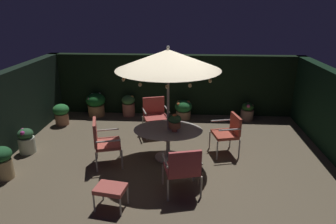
# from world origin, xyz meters

# --- Properties ---
(ground_plane) EXTENTS (7.98, 6.78, 0.02)m
(ground_plane) POSITION_xyz_m (0.00, 0.00, -0.01)
(ground_plane) COLOR brown
(hedge_backdrop_rear) EXTENTS (7.98, 0.30, 1.90)m
(hedge_backdrop_rear) POSITION_xyz_m (0.00, 3.24, 0.95)
(hedge_backdrop_rear) COLOR black
(hedge_backdrop_rear) RESTS_ON ground_plane
(patio_dining_table) EXTENTS (1.56, 1.21, 0.71)m
(patio_dining_table) POSITION_xyz_m (0.00, 0.15, 0.57)
(patio_dining_table) COLOR #B7B3A9
(patio_dining_table) RESTS_ON ground_plane
(patio_umbrella) EXTENTS (2.24, 2.24, 2.57)m
(patio_umbrella) POSITION_xyz_m (0.00, 0.15, 2.28)
(patio_umbrella) COLOR #B7B1AA
(patio_umbrella) RESTS_ON ground_plane
(centerpiece_planter) EXTENTS (0.30, 0.30, 0.41)m
(centerpiece_planter) POSITION_xyz_m (0.15, 0.05, 0.95)
(centerpiece_planter) COLOR #AD6148
(centerpiece_planter) RESTS_ON patio_dining_table
(patio_chair_north) EXTENTS (0.80, 0.76, 0.99)m
(patio_chair_north) POSITION_xyz_m (-0.45, 1.52, 0.59)
(patio_chair_north) COLOR #B8B5A9
(patio_chair_north) RESTS_ON ground_plane
(patio_chair_northeast) EXTENTS (0.72, 0.78, 1.04)m
(patio_chair_northeast) POSITION_xyz_m (-1.39, -0.26, 0.60)
(patio_chair_northeast) COLOR #B3B1A6
(patio_chair_northeast) RESTS_ON ground_plane
(patio_chair_east) EXTENTS (0.77, 0.72, 0.96)m
(patio_chair_east) POSITION_xyz_m (0.36, -1.25, 0.56)
(patio_chair_east) COLOR #BBB4A3
(patio_chair_east) RESTS_ON ground_plane
(patio_chair_southeast) EXTENTS (0.69, 0.72, 0.95)m
(patio_chair_southeast) POSITION_xyz_m (1.40, 0.48, 0.57)
(patio_chair_southeast) COLOR #B5B0AC
(patio_chair_southeast) RESTS_ON ground_plane
(ottoman_footrest) EXTENTS (0.57, 0.46, 0.42)m
(ottoman_footrest) POSITION_xyz_m (-0.87, -1.76, 0.37)
(ottoman_footrest) COLOR #B8B5AD
(ottoman_footrest) RESTS_ON ground_plane
(potted_plant_front_corner) EXTENTS (0.43, 0.43, 0.69)m
(potted_plant_front_corner) POSITION_xyz_m (-3.29, -0.96, 0.37)
(potted_plant_front_corner) COLOR tan
(potted_plant_front_corner) RESTS_ON ground_plane
(potted_plant_back_center) EXTENTS (0.38, 0.38, 0.61)m
(potted_plant_back_center) POSITION_xyz_m (-3.38, 0.18, 0.31)
(potted_plant_back_center) COLOR beige
(potted_plant_back_center) RESTS_ON ground_plane
(potted_plant_right_near) EXTENTS (0.60, 0.60, 0.73)m
(potted_plant_right_near) POSITION_xyz_m (-2.47, 2.81, 0.39)
(potted_plant_right_near) COLOR olive
(potted_plant_right_near) RESTS_ON ground_plane
(potted_plant_right_far) EXTENTS (0.46, 0.46, 0.63)m
(potted_plant_right_far) POSITION_xyz_m (-3.26, 1.98, 0.34)
(potted_plant_right_far) COLOR #A96E51
(potted_plant_right_far) RESTS_ON ground_plane
(potted_plant_back_left) EXTENTS (0.53, 0.53, 0.59)m
(potted_plant_back_left) POSITION_xyz_m (0.31, 2.69, 0.32)
(potted_plant_back_left) COLOR #8A684D
(potted_plant_back_left) RESTS_ON ground_plane
(potted_plant_back_right) EXTENTS (0.39, 0.40, 0.54)m
(potted_plant_back_right) POSITION_xyz_m (2.27, 2.75, 0.27)
(potted_plant_back_right) COLOR #846153
(potted_plant_back_right) RESTS_ON ground_plane
(potted_plant_left_far) EXTENTS (0.42, 0.42, 0.67)m
(potted_plant_left_far) POSITION_xyz_m (-1.44, 2.87, 0.36)
(potted_plant_left_far) COLOR #A25C4D
(potted_plant_left_far) RESTS_ON ground_plane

